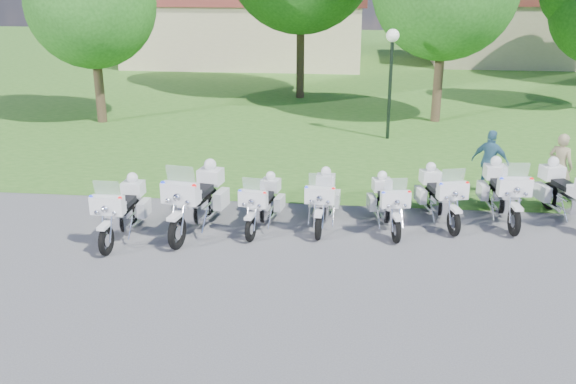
# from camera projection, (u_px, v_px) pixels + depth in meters

# --- Properties ---
(ground) EXTENTS (100.00, 100.00, 0.00)m
(ground) POSITION_uv_depth(u_px,v_px,m) (309.00, 254.00, 13.55)
(ground) COLOR #4E4E53
(ground) RESTS_ON ground
(grass_lawn) EXTENTS (100.00, 48.00, 0.01)m
(grass_lawn) POSITION_uv_depth(u_px,v_px,m) (343.00, 67.00, 38.86)
(grass_lawn) COLOR #336921
(grass_lawn) RESTS_ON ground
(motorcycle_0) EXTENTS (0.78, 2.33, 1.56)m
(motorcycle_0) POSITION_uv_depth(u_px,v_px,m) (122.00, 209.00, 14.21)
(motorcycle_0) COLOR black
(motorcycle_0) RESTS_ON ground
(motorcycle_1) EXTENTS (1.15, 2.64, 1.78)m
(motorcycle_1) POSITION_uv_depth(u_px,v_px,m) (197.00, 199.00, 14.57)
(motorcycle_1) COLOR black
(motorcycle_1) RESTS_ON ground
(motorcycle_2) EXTENTS (0.89, 2.08, 1.41)m
(motorcycle_2) POSITION_uv_depth(u_px,v_px,m) (263.00, 203.00, 14.78)
(motorcycle_2) COLOR black
(motorcycle_2) RESTS_ON ground
(motorcycle_3) EXTENTS (0.76, 2.19, 1.47)m
(motorcycle_3) POSITION_uv_depth(u_px,v_px,m) (323.00, 200.00, 14.92)
(motorcycle_3) COLOR black
(motorcycle_3) RESTS_ON ground
(motorcycle_4) EXTENTS (0.94, 2.10, 1.42)m
(motorcycle_4) POSITION_uv_depth(u_px,v_px,m) (388.00, 203.00, 14.75)
(motorcycle_4) COLOR black
(motorcycle_4) RESTS_ON ground
(motorcycle_5) EXTENTS (1.09, 2.21, 1.51)m
(motorcycle_5) POSITION_uv_depth(u_px,v_px,m) (440.00, 195.00, 15.15)
(motorcycle_5) COLOR black
(motorcycle_5) RESTS_ON ground
(motorcycle_6) EXTENTS (0.91, 2.44, 1.64)m
(motorcycle_6) POSITION_uv_depth(u_px,v_px,m) (503.00, 192.00, 15.23)
(motorcycle_6) COLOR black
(motorcycle_6) RESTS_ON ground
(motorcycle_7) EXTENTS (1.25, 2.39, 1.65)m
(motorcycle_7) POSITION_uv_depth(u_px,v_px,m) (569.00, 192.00, 15.16)
(motorcycle_7) COLOR black
(motorcycle_7) RESTS_ON ground
(lamp_post) EXTENTS (0.44, 0.44, 3.78)m
(lamp_post) POSITION_uv_depth(u_px,v_px,m) (392.00, 56.00, 21.67)
(lamp_post) COLOR black
(lamp_post) RESTS_ON ground
(building_west) EXTENTS (14.56, 8.32, 4.10)m
(building_west) POSITION_uv_depth(u_px,v_px,m) (248.00, 29.00, 39.72)
(building_west) COLOR tan
(building_west) RESTS_ON ground
(building_east) EXTENTS (11.44, 7.28, 4.10)m
(building_east) POSITION_uv_depth(u_px,v_px,m) (523.00, 29.00, 39.86)
(building_east) COLOR tan
(building_east) RESTS_ON ground
(bystander_a) EXTENTS (0.75, 0.72, 1.73)m
(bystander_a) POSITION_uv_depth(u_px,v_px,m) (560.00, 166.00, 16.53)
(bystander_a) COLOR gray
(bystander_a) RESTS_ON ground
(bystander_c) EXTENTS (1.07, 0.83, 1.69)m
(bystander_c) POSITION_uv_depth(u_px,v_px,m) (490.00, 162.00, 17.01)
(bystander_c) COLOR #356480
(bystander_c) RESTS_ON ground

